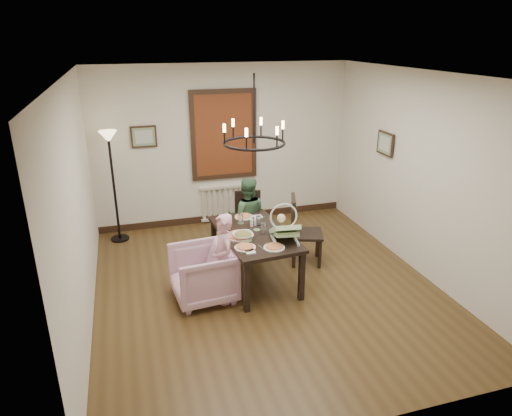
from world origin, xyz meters
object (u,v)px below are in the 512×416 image
dining_table (254,238)px  drinking_glass (263,228)px  chair_right (307,230)px  elderly_woman (224,266)px  baby_bouncer (285,228)px  seated_man (247,223)px  armchair (203,274)px  floor_lamp (114,189)px  chair_far (249,222)px

dining_table → drinking_glass: drinking_glass is taller
chair_right → elderly_woman: 1.58m
dining_table → baby_bouncer: size_ratio=3.09×
chair_right → seated_man: 0.95m
dining_table → baby_bouncer: baby_bouncer is taller
elderly_woman → armchair: bearing=-122.6°
chair_right → drinking_glass: bearing=132.3°
chair_right → seated_man: (-0.76, 0.56, -0.01)m
dining_table → seated_man: 0.86m
armchair → baby_bouncer: 1.21m
armchair → seated_man: bearing=136.2°
armchair → elderly_woman: 0.31m
baby_bouncer → floor_lamp: (-2.11, 2.27, 0.01)m
seated_man → baby_bouncer: size_ratio=1.95×
baby_bouncer → dining_table: bearing=137.7°
dining_table → elderly_woman: bearing=-146.5°
chair_far → elderly_woman: elderly_woman is taller
seated_man → chair_far: bearing=-104.6°
seated_man → drinking_glass: bearing=103.6°
elderly_woman → floor_lamp: floor_lamp is taller
chair_far → floor_lamp: bearing=163.4°
seated_man → baby_bouncer: 1.28m
armchair → chair_right: bearing=103.5°
drinking_glass → floor_lamp: bearing=134.0°
dining_table → baby_bouncer: (0.30, -0.36, 0.26)m
elderly_woman → floor_lamp: bearing=-156.0°
chair_right → floor_lamp: 3.17m
seated_man → baby_bouncer: (0.17, -1.20, 0.39)m
chair_far → drinking_glass: (-0.08, -1.02, 0.34)m
chair_right → armchair: 1.76m
baby_bouncer → drinking_glass: 0.36m
seated_man → armchair: bearing=66.2°
dining_table → seated_man: bearing=76.6°
chair_right → baby_bouncer: (-0.59, -0.64, 0.37)m
dining_table → drinking_glass: 0.21m
armchair → drinking_glass: size_ratio=5.03×
chair_far → armchair: chair_far is taller
armchair → chair_far: bearing=136.9°
chair_far → elderly_woman: bearing=-108.5°
chair_far → chair_right: bearing=-34.8°
armchair → drinking_glass: drinking_glass is taller
dining_table → chair_far: bearing=74.0°
chair_far → seated_man: size_ratio=0.92×
chair_right → drinking_glass: size_ratio=6.74×
chair_right → baby_bouncer: baby_bouncer is taller
chair_far → dining_table: bearing=-92.2°
seated_man → floor_lamp: bearing=-14.1°
baby_bouncer → floor_lamp: bearing=140.5°
dining_table → chair_far: 0.99m
elderly_woman → chair_far: bearing=147.6°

